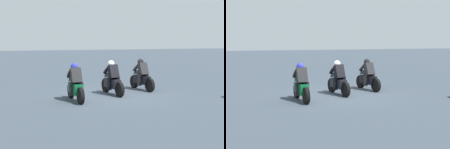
# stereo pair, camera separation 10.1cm
# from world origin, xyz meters

# --- Properties ---
(ground_plane) EXTENTS (120.00, 120.00, 0.00)m
(ground_plane) POSITION_xyz_m (0.00, 0.00, 0.00)
(ground_plane) COLOR #3B4550
(rider_lane_a) EXTENTS (2.04, 0.57, 1.51)m
(rider_lane_a) POSITION_xyz_m (0.86, -1.84, 0.62)
(rider_lane_a) COLOR black
(rider_lane_a) RESTS_ON ground_plane
(rider_lane_b) EXTENTS (2.04, 0.57, 1.51)m
(rider_lane_b) POSITION_xyz_m (0.14, -0.05, 0.62)
(rider_lane_b) COLOR black
(rider_lane_b) RESTS_ON ground_plane
(rider_lane_c) EXTENTS (2.04, 0.55, 1.51)m
(rider_lane_c) POSITION_xyz_m (-0.72, 1.85, 0.62)
(rider_lane_c) COLOR black
(rider_lane_c) RESTS_ON ground_plane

